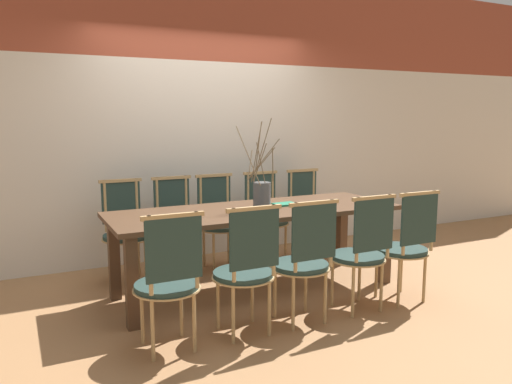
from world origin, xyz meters
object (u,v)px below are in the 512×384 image
chair_near_center (304,258)px  book_stack (285,204)px  chair_far_center (219,219)px  dining_table (256,219)px  vase_centerpiece (262,194)px

chair_near_center → book_stack: size_ratio=4.54×
chair_far_center → book_stack: (0.35, -0.78, 0.25)m
chair_near_center → chair_far_center: bearing=91.0°
dining_table → vase_centerpiece: 0.23m
dining_table → chair_near_center: bearing=-89.9°
vase_centerpiece → book_stack: 0.30m
dining_table → book_stack: 0.34m
chair_near_center → chair_far_center: (-0.03, 1.64, 0.00)m
vase_centerpiece → chair_far_center: bearing=95.4°
dining_table → book_stack: book_stack is taller
chair_far_center → vase_centerpiece: bearing=95.4°
chair_near_center → vase_centerpiece: bearing=86.3°
vase_centerpiece → book_stack: (0.27, 0.05, -0.12)m
dining_table → book_stack: size_ratio=12.14×
chair_far_center → book_stack: 0.89m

